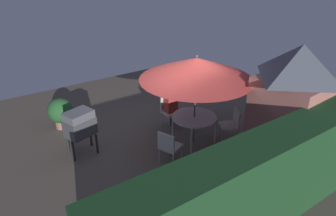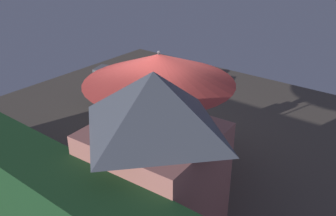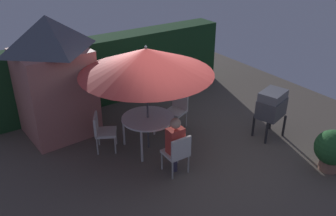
{
  "view_description": "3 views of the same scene",
  "coord_description": "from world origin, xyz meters",
  "px_view_note": "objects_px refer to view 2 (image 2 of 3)",
  "views": [
    {
      "loc": [
        4.25,
        6.17,
        4.6
      ],
      "look_at": [
        0.02,
        0.04,
        0.97
      ],
      "focal_mm": 33.12,
      "sensor_mm": 36.0,
      "label": 1
    },
    {
      "loc": [
        -4.53,
        5.49,
        4.38
      ],
      "look_at": [
        -0.59,
        0.42,
        1.28
      ],
      "focal_mm": 38.77,
      "sensor_mm": 36.0,
      "label": 2
    },
    {
      "loc": [
        -4.08,
        -5.6,
        4.62
      ],
      "look_at": [
        -0.02,
        0.42,
        0.95
      ],
      "focal_mm": 38.4,
      "sensor_mm": 36.0,
      "label": 3
    }
  ],
  "objects_px": {
    "garden_shed": "(155,171)",
    "chair_far_side": "(105,134)",
    "person_in_red": "(191,112)",
    "patio_table": "(160,134)",
    "chair_near_shed": "(193,121)",
    "bbq_grill": "(109,81)",
    "patio_umbrella": "(159,68)",
    "chair_toward_hedge": "(182,170)",
    "potted_plant_by_shed": "(150,75)"
  },
  "relations": [
    {
      "from": "garden_shed",
      "to": "chair_far_side",
      "type": "height_order",
      "value": "garden_shed"
    },
    {
      "from": "chair_far_side",
      "to": "person_in_red",
      "type": "bearing_deg",
      "value": -126.62
    },
    {
      "from": "patio_table",
      "to": "chair_near_shed",
      "type": "height_order",
      "value": "chair_near_shed"
    },
    {
      "from": "garden_shed",
      "to": "patio_table",
      "type": "relative_size",
      "value": 2.45
    },
    {
      "from": "patio_table",
      "to": "bbq_grill",
      "type": "xyz_separation_m",
      "value": [
        2.71,
        -1.2,
        0.13
      ]
    },
    {
      "from": "garden_shed",
      "to": "patio_umbrella",
      "type": "height_order",
      "value": "garden_shed"
    },
    {
      "from": "garden_shed",
      "to": "chair_toward_hedge",
      "type": "distance_m",
      "value": 1.75
    },
    {
      "from": "chair_near_shed",
      "to": "bbq_grill",
      "type": "bearing_deg",
      "value": -0.38
    },
    {
      "from": "patio_table",
      "to": "bbq_grill",
      "type": "bearing_deg",
      "value": -23.93
    },
    {
      "from": "chair_near_shed",
      "to": "chair_far_side",
      "type": "xyz_separation_m",
      "value": [
        1.15,
        1.63,
        0.0
      ]
    },
    {
      "from": "chair_near_shed",
      "to": "potted_plant_by_shed",
      "type": "bearing_deg",
      "value": -31.71
    },
    {
      "from": "person_in_red",
      "to": "chair_toward_hedge",
      "type": "bearing_deg",
      "value": 119.41
    },
    {
      "from": "chair_near_shed",
      "to": "potted_plant_by_shed",
      "type": "xyz_separation_m",
      "value": [
        2.73,
        -1.69,
        -0.01
      ]
    },
    {
      "from": "patio_table",
      "to": "chair_near_shed",
      "type": "bearing_deg",
      "value": -90.62
    },
    {
      "from": "patio_table",
      "to": "chair_far_side",
      "type": "height_order",
      "value": "chair_far_side"
    },
    {
      "from": "garden_shed",
      "to": "chair_near_shed",
      "type": "relative_size",
      "value": 3.24
    },
    {
      "from": "patio_umbrella",
      "to": "bbq_grill",
      "type": "xyz_separation_m",
      "value": [
        2.71,
        -1.2,
        -1.28
      ]
    },
    {
      "from": "bbq_grill",
      "to": "chair_near_shed",
      "type": "distance_m",
      "value": 2.74
    },
    {
      "from": "chair_far_side",
      "to": "chair_toward_hedge",
      "type": "xyz_separation_m",
      "value": [
        -2.05,
        0.05,
        0.0
      ]
    },
    {
      "from": "patio_umbrella",
      "to": "chair_far_side",
      "type": "xyz_separation_m",
      "value": [
        1.14,
        0.45,
        -1.6
      ]
    },
    {
      "from": "chair_far_side",
      "to": "chair_toward_hedge",
      "type": "relative_size",
      "value": 1.0
    },
    {
      "from": "chair_far_side",
      "to": "potted_plant_by_shed",
      "type": "bearing_deg",
      "value": -64.5
    },
    {
      "from": "garden_shed",
      "to": "chair_far_side",
      "type": "relative_size",
      "value": 3.24
    },
    {
      "from": "bbq_grill",
      "to": "person_in_red",
      "type": "height_order",
      "value": "person_in_red"
    },
    {
      "from": "bbq_grill",
      "to": "person_in_red",
      "type": "relative_size",
      "value": 0.95
    },
    {
      "from": "chair_toward_hedge",
      "to": "chair_far_side",
      "type": "bearing_deg",
      "value": -1.51
    },
    {
      "from": "garden_shed",
      "to": "patio_table",
      "type": "height_order",
      "value": "garden_shed"
    },
    {
      "from": "patio_umbrella",
      "to": "bbq_grill",
      "type": "bearing_deg",
      "value": -23.93
    },
    {
      "from": "potted_plant_by_shed",
      "to": "chair_near_shed",
      "type": "bearing_deg",
      "value": 148.29
    },
    {
      "from": "potted_plant_by_shed",
      "to": "bbq_grill",
      "type": "bearing_deg",
      "value": 90.42
    },
    {
      "from": "chair_toward_hedge",
      "to": "bbq_grill",
      "type": "bearing_deg",
      "value": -25.19
    },
    {
      "from": "garden_shed",
      "to": "chair_far_side",
      "type": "bearing_deg",
      "value": -28.79
    },
    {
      "from": "garden_shed",
      "to": "chair_far_side",
      "type": "xyz_separation_m",
      "value": [
        2.58,
        -1.42,
        -0.97
      ]
    },
    {
      "from": "patio_table",
      "to": "chair_toward_hedge",
      "type": "relative_size",
      "value": 1.32
    },
    {
      "from": "patio_umbrella",
      "to": "potted_plant_by_shed",
      "type": "height_order",
      "value": "patio_umbrella"
    },
    {
      "from": "patio_umbrella",
      "to": "chair_far_side",
      "type": "relative_size",
      "value": 3.2
    },
    {
      "from": "patio_table",
      "to": "chair_near_shed",
      "type": "xyz_separation_m",
      "value": [
        -0.01,
        -1.18,
        -0.2
      ]
    },
    {
      "from": "patio_table",
      "to": "person_in_red",
      "type": "height_order",
      "value": "person_in_red"
    },
    {
      "from": "bbq_grill",
      "to": "garden_shed",
      "type": "bearing_deg",
      "value": 143.53
    },
    {
      "from": "garden_shed",
      "to": "patio_umbrella",
      "type": "relative_size",
      "value": 1.01
    },
    {
      "from": "chair_toward_hedge",
      "to": "potted_plant_by_shed",
      "type": "height_order",
      "value": "potted_plant_by_shed"
    },
    {
      "from": "garden_shed",
      "to": "chair_near_shed",
      "type": "height_order",
      "value": "garden_shed"
    },
    {
      "from": "patio_table",
      "to": "potted_plant_by_shed",
      "type": "distance_m",
      "value": 3.96
    },
    {
      "from": "chair_far_side",
      "to": "patio_umbrella",
      "type": "bearing_deg",
      "value": -158.5
    },
    {
      "from": "bbq_grill",
      "to": "chair_toward_hedge",
      "type": "distance_m",
      "value": 4.02
    },
    {
      "from": "garden_shed",
      "to": "patio_umbrella",
      "type": "distance_m",
      "value": 2.44
    },
    {
      "from": "person_in_red",
      "to": "garden_shed",
      "type": "bearing_deg",
      "value": 115.73
    },
    {
      "from": "bbq_grill",
      "to": "patio_umbrella",
      "type": "bearing_deg",
      "value": 156.07
    },
    {
      "from": "person_in_red",
      "to": "chair_far_side",
      "type": "bearing_deg",
      "value": 53.38
    },
    {
      "from": "garden_shed",
      "to": "chair_near_shed",
      "type": "xyz_separation_m",
      "value": [
        1.43,
        -3.05,
        -0.97
      ]
    }
  ]
}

